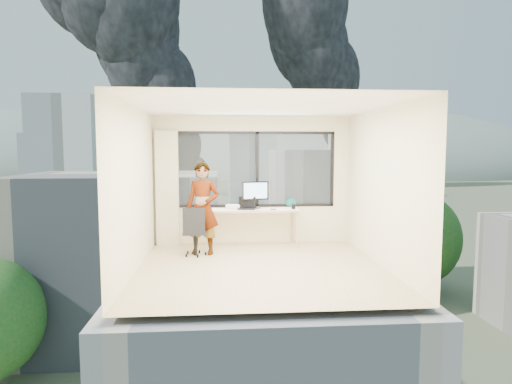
{
  "coord_description": "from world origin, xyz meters",
  "views": [
    {
      "loc": [
        -0.62,
        -6.94,
        1.9
      ],
      "look_at": [
        0.0,
        1.0,
        1.15
      ],
      "focal_mm": 30.54,
      "sensor_mm": 36.0,
      "label": 1
    }
  ],
  "objects": [
    {
      "name": "hill_a",
      "position": [
        -120.0,
        320.0,
        -14.0
      ],
      "size": [
        288.0,
        216.0,
        90.0
      ],
      "primitive_type": "ellipsoid",
      "color": "slate",
      "rests_on": "exterior_ground"
    },
    {
      "name": "near_bldg_a",
      "position": [
        -9.0,
        30.0,
        -7.0
      ],
      "size": [
        16.0,
        12.0,
        14.0
      ],
      "primitive_type": "cube",
      "color": "beige",
      "rests_on": "exterior_ground"
    },
    {
      "name": "game_console",
      "position": [
        -0.39,
        1.84,
        0.78
      ],
      "size": [
        0.33,
        0.29,
        0.07
      ],
      "primitive_type": "cube",
      "rotation": [
        0.0,
        0.0,
        -0.19
      ],
      "color": "white",
      "rests_on": "desk"
    },
    {
      "name": "window_wall",
      "position": [
        0.05,
        2.0,
        1.52
      ],
      "size": [
        3.3,
        0.16,
        1.55
      ],
      "primitive_type": null,
      "color": "black",
      "rests_on": "ground"
    },
    {
      "name": "near_bldg_b",
      "position": [
        12.0,
        38.0,
        -6.0
      ],
      "size": [
        14.0,
        13.0,
        16.0
      ],
      "primitive_type": "cube",
      "color": "white",
      "rests_on": "exterior_ground"
    },
    {
      "name": "tree_b",
      "position": [
        4.0,
        18.0,
        -9.5
      ],
      "size": [
        7.6,
        7.6,
        9.0
      ],
      "primitive_type": null,
      "color": "#1C5420",
      "rests_on": "exterior_ground"
    },
    {
      "name": "wall_left",
      "position": [
        -2.0,
        0.0,
        1.3
      ],
      "size": [
        0.01,
        4.0,
        2.6
      ],
      "primitive_type": "cube",
      "color": "beige",
      "rests_on": "ground"
    },
    {
      "name": "pen_cup",
      "position": [
        0.8,
        1.6,
        0.8
      ],
      "size": [
        0.1,
        0.1,
        0.1
      ],
      "primitive_type": "cylinder",
      "rotation": [
        0.0,
        0.0,
        0.27
      ],
      "color": "black",
      "rests_on": "desk"
    },
    {
      "name": "person",
      "position": [
        -0.98,
        1.05,
        0.85
      ],
      "size": [
        0.7,
        0.54,
        1.7
      ],
      "primitive_type": "imported",
      "rotation": [
        0.0,
        0.0,
        -0.24
      ],
      "color": "#2D2D33",
      "rests_on": "floor"
    },
    {
      "name": "far_tower_b",
      "position": [
        8.0,
        120.0,
        1.0
      ],
      "size": [
        13.0,
        13.0,
        30.0
      ],
      "primitive_type": "cube",
      "color": "silver",
      "rests_on": "exterior_ground"
    },
    {
      "name": "smoke_plume_a",
      "position": [
        -10.0,
        150.0,
        39.0
      ],
      "size": [
        40.0,
        24.0,
        90.0
      ],
      "primitive_type": null,
      "color": "black",
      "rests_on": "exterior_ground"
    },
    {
      "name": "far_tower_c",
      "position": [
        45.0,
        140.0,
        -1.0
      ],
      "size": [
        15.0,
        15.0,
        26.0
      ],
      "primitive_type": "cube",
      "color": "silver",
      "rests_on": "exterior_ground"
    },
    {
      "name": "floor",
      "position": [
        0.0,
        0.0,
        0.0
      ],
      "size": [
        4.0,
        4.0,
        0.01
      ],
      "primitive_type": "cube",
      "color": "beige",
      "rests_on": "ground"
    },
    {
      "name": "handbag",
      "position": [
        0.8,
        1.9,
        0.84
      ],
      "size": [
        0.25,
        0.13,
        0.18
      ],
      "primitive_type": "ellipsoid",
      "rotation": [
        0.0,
        0.0,
        -0.05
      ],
      "color": "#0E5553",
      "rests_on": "desk"
    },
    {
      "name": "far_tower_a",
      "position": [
        -35.0,
        95.0,
        0.0
      ],
      "size": [
        14.0,
        14.0,
        28.0
      ],
      "primitive_type": "cube",
      "color": "silver",
      "rests_on": "exterior_ground"
    },
    {
      "name": "curtain",
      "position": [
        -1.72,
        1.88,
        1.15
      ],
      "size": [
        0.45,
        0.14,
        2.3
      ],
      "primitive_type": "cube",
      "color": "beige",
      "rests_on": "floor"
    },
    {
      "name": "ceiling",
      "position": [
        0.0,
        0.0,
        2.6
      ],
      "size": [
        4.0,
        4.0,
        0.01
      ],
      "primitive_type": "cube",
      "color": "white",
      "rests_on": "ground"
    },
    {
      "name": "wall_right",
      "position": [
        2.0,
        0.0,
        1.3
      ],
      "size": [
        0.01,
        4.0,
        2.6
      ],
      "primitive_type": "cube",
      "color": "beige",
      "rests_on": "ground"
    },
    {
      "name": "monitor",
      "position": [
        0.05,
        1.77,
        1.03
      ],
      "size": [
        0.56,
        0.25,
        0.55
      ],
      "primitive_type": null,
      "rotation": [
        0.0,
        0.0,
        0.24
      ],
      "color": "black",
      "rests_on": "desk"
    },
    {
      "name": "smoke_plume_b",
      "position": [
        55.0,
        170.0,
        27.0
      ],
      "size": [
        30.0,
        18.0,
        70.0
      ],
      "primitive_type": null,
      "color": "black",
      "rests_on": "exterior_ground"
    },
    {
      "name": "far_tower_d",
      "position": [
        -60.0,
        150.0,
        -3.0
      ],
      "size": [
        16.0,
        14.0,
        22.0
      ],
      "primitive_type": "cube",
      "color": "silver",
      "rests_on": "exterior_ground"
    },
    {
      "name": "hill_b",
      "position": [
        100.0,
        320.0,
        -14.0
      ],
      "size": [
        300.0,
        220.0,
        96.0
      ],
      "primitive_type": "ellipsoid",
      "color": "slate",
      "rests_on": "exterior_ground"
    },
    {
      "name": "cellphone",
      "position": [
        0.39,
        1.53,
        0.76
      ],
      "size": [
        0.12,
        0.06,
        0.01
      ],
      "primitive_type": "cube",
      "rotation": [
        0.0,
        0.0,
        0.03
      ],
      "color": "black",
      "rests_on": "desk"
    },
    {
      "name": "wall_front",
      "position": [
        0.0,
        -2.0,
        1.3
      ],
      "size": [
        4.0,
        0.01,
        2.6
      ],
      "primitive_type": "cube",
      "color": "beige",
      "rests_on": "ground"
    },
    {
      "name": "chair",
      "position": [
        -1.12,
        0.94,
        0.46
      ],
      "size": [
        0.48,
        0.48,
        0.91
      ],
      "primitive_type": null,
      "rotation": [
        0.0,
        0.0,
        -0.04
      ],
      "color": "black",
      "rests_on": "floor"
    },
    {
      "name": "desk",
      "position": [
        0.0,
        1.66,
        0.38
      ],
      "size": [
        1.8,
        0.6,
        0.75
      ],
      "primitive_type": "cube",
      "color": "tan",
      "rests_on": "floor"
    },
    {
      "name": "laptop",
      "position": [
        -0.14,
        1.63,
        0.86
      ],
      "size": [
        0.4,
        0.41,
        0.22
      ],
      "primitive_type": null,
      "rotation": [
        0.0,
        0.0,
        -0.17
      ],
      "color": "black",
      "rests_on": "desk"
    },
    {
      "name": "exterior_ground",
      "position": [
        0.0,
        120.0,
        -14.0
      ],
      "size": [
        400.0,
        400.0,
        0.04
      ],
      "primitive_type": "cube",
      "color": "#515B3D",
      "rests_on": "ground"
    },
    {
      "name": "tree_c",
      "position": [
        22.0,
        40.0,
        -9.0
      ],
      "size": [
        8.4,
        8.4,
        10.0
      ],
      "primitive_type": null,
      "color": "#1C5420",
      "rests_on": "exterior_ground"
    }
  ]
}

